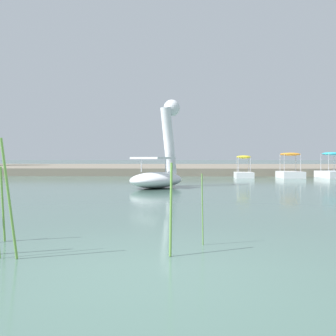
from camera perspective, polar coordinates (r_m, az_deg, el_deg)
ground_plane at (r=4.34m, az=-3.82°, el=-14.85°), size 676.60×676.60×0.00m
shore_bank_far at (r=37.94m, az=1.56°, el=-0.04°), size 119.68×23.07×0.53m
swan_boat at (r=16.27m, az=-1.22°, el=0.27°), size 2.93×3.39×3.80m
pedal_boat_yellow at (r=24.92m, az=11.06°, el=-0.48°), size 1.12×1.73×1.41m
pedal_boat_orange at (r=25.59m, az=17.50°, el=-0.31°), size 1.36×2.11×1.59m
pedal_boat_cyan at (r=26.83m, az=22.87°, el=-0.30°), size 1.57×2.26×1.62m
reed_clump_foreground at (r=5.34m, az=-20.31°, el=-5.04°), size 3.47×1.10×1.46m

